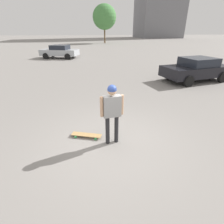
% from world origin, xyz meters
% --- Properties ---
extents(ground_plane, '(220.00, 220.00, 0.00)m').
position_xyz_m(ground_plane, '(0.00, 0.00, 0.00)').
color(ground_plane, gray).
extents(person, '(0.25, 0.65, 1.74)m').
position_xyz_m(person, '(0.00, 0.00, 1.11)').
color(person, '#262628').
rests_on(person, ground_plane).
extents(skateboard, '(0.50, 0.94, 0.08)m').
position_xyz_m(skateboard, '(-0.39, -0.73, 0.07)').
color(skateboard, tan).
rests_on(skateboard, ground_plane).
extents(car_parked_near, '(2.70, 4.52, 1.43)m').
position_xyz_m(car_parked_near, '(-5.98, 6.28, 0.74)').
color(car_parked_near, black).
rests_on(car_parked_near, ground_plane).
extents(car_parked_far, '(2.98, 4.48, 1.43)m').
position_xyz_m(car_parked_far, '(-17.37, -3.41, 0.75)').
color(car_parked_far, '#ADB2B7').
rests_on(car_parked_far, ground_plane).
extents(tree_distant, '(5.41, 5.41, 8.31)m').
position_xyz_m(tree_distant, '(-40.98, 4.44, 5.59)').
color(tree_distant, brown).
rests_on(tree_distant, ground_plane).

